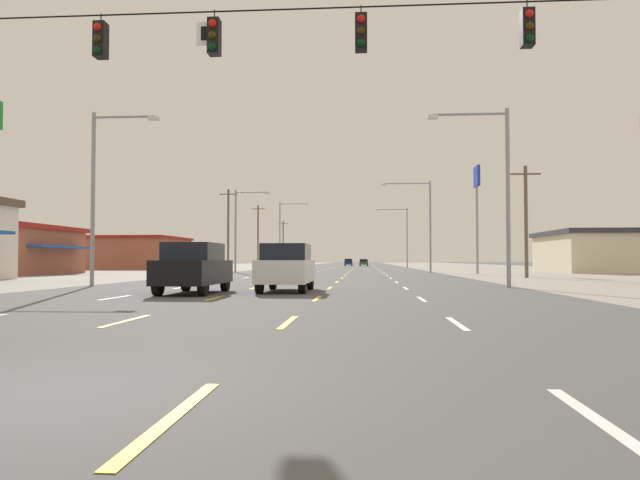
# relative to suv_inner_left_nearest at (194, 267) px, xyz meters

# --- Properties ---
(ground_plane) EXTENTS (572.00, 572.00, 0.00)m
(ground_plane) POSITION_rel_suv_inner_left_nearest_xyz_m (3.31, 48.67, -1.03)
(ground_plane) COLOR #4C4C4F
(lot_apron_left) EXTENTS (28.00, 440.00, 0.01)m
(lot_apron_left) POSITION_rel_suv_inner_left_nearest_xyz_m (-21.44, 48.67, -1.02)
(lot_apron_left) COLOR gray
(lot_apron_left) RESTS_ON ground
(lot_apron_right) EXTENTS (28.00, 440.00, 0.01)m
(lot_apron_right) POSITION_rel_suv_inner_left_nearest_xyz_m (28.06, 48.67, -1.02)
(lot_apron_right) COLOR gray
(lot_apron_right) RESTS_ON ground
(lane_markings) EXTENTS (10.64, 227.60, 0.01)m
(lane_markings) POSITION_rel_suv_inner_left_nearest_xyz_m (3.31, 87.17, -1.02)
(lane_markings) COLOR white
(lane_markings) RESTS_ON ground
(signal_span_wire) EXTENTS (26.77, 0.53, 8.99)m
(signal_span_wire) POSITION_rel_suv_inner_left_nearest_xyz_m (3.71, -8.03, 4.17)
(signal_span_wire) COLOR brown
(signal_span_wire) RESTS_ON ground
(suv_inner_left_nearest) EXTENTS (1.98, 4.90, 1.98)m
(suv_inner_left_nearest) POSITION_rel_suv_inner_left_nearest_xyz_m (0.00, 0.00, 0.00)
(suv_inner_left_nearest) COLOR black
(suv_inner_left_nearest) RESTS_ON ground
(suv_center_turn_near) EXTENTS (1.98, 4.90, 1.98)m
(suv_center_turn_near) POSITION_rel_suv_inner_left_nearest_xyz_m (3.42, 1.79, 0.00)
(suv_center_turn_near) COLOR white
(suv_center_turn_near) RESTS_ON ground
(suv_inner_left_mid) EXTENTS (1.98, 4.90, 1.98)m
(suv_inner_left_mid) POSITION_rel_suv_inner_left_nearest_xyz_m (-0.43, 43.96, 0.00)
(suv_inner_left_mid) COLOR white
(suv_inner_left_mid) RESTS_ON ground
(suv_far_left_midfar) EXTENTS (1.98, 4.90, 1.98)m
(suv_far_left_midfar) POSITION_rel_suv_inner_left_nearest_xyz_m (-3.70, 67.37, 0.00)
(suv_far_left_midfar) COLOR silver
(suv_far_left_midfar) RESTS_ON ground
(sedan_inner_right_far) EXTENTS (1.80, 4.50, 1.46)m
(sedan_inner_right_far) POSITION_rel_suv_inner_left_nearest_xyz_m (6.58, 100.33, -0.27)
(sedan_inner_right_far) COLOR #235B2D
(sedan_inner_right_far) RESTS_ON ground
(hatchback_center_turn_farther) EXTENTS (1.72, 3.90, 1.54)m
(hatchback_center_turn_farther) POSITION_rel_suv_inner_left_nearest_xyz_m (3.26, 106.14, -0.24)
(hatchback_center_turn_farther) COLOR navy
(hatchback_center_turn_farther) RESTS_ON ground
(storefront_left_row_2) EXTENTS (11.51, 14.38, 4.60)m
(storefront_left_row_2) POSITION_rel_suv_inner_left_nearest_xyz_m (-25.49, 59.92, 1.29)
(storefront_left_row_2) COLOR #A35642
(storefront_left_row_2) RESTS_ON ground
(storefront_right_row_1) EXTENTS (13.66, 13.73, 4.38)m
(storefront_right_row_1) POSITION_rel_suv_inner_left_nearest_xyz_m (32.98, 41.90, 1.18)
(storefront_right_row_1) COLOR beige
(storefront_right_row_1) RESTS_ON ground
(pole_sign_right_row_1) EXTENTS (0.24, 2.11, 10.10)m
(pole_sign_right_row_1) POSITION_rel_suv_inner_left_nearest_xyz_m (17.22, 33.31, 6.66)
(pole_sign_right_row_1) COLOR gray
(pole_sign_right_row_1) RESTS_ON ground
(streetlight_left_row_0) EXTENTS (3.43, 0.26, 8.70)m
(streetlight_left_row_0) POSITION_rel_suv_inner_left_nearest_xyz_m (-6.50, 5.71, 3.99)
(streetlight_left_row_0) COLOR gray
(streetlight_left_row_0) RESTS_ON ground
(streetlight_right_row_0) EXTENTS (3.86, 0.26, 8.52)m
(streetlight_right_row_0) POSITION_rel_suv_inner_left_nearest_xyz_m (13.04, 5.71, 3.95)
(streetlight_right_row_0) COLOR gray
(streetlight_right_row_0) RESTS_ON ground
(streetlight_left_row_1) EXTENTS (3.72, 0.26, 8.68)m
(streetlight_left_row_1) POSITION_rel_suv_inner_left_nearest_xyz_m (-6.45, 38.43, 4.02)
(streetlight_left_row_1) COLOR gray
(streetlight_left_row_1) RESTS_ON ground
(streetlight_right_row_1) EXTENTS (5.08, 0.26, 9.45)m
(streetlight_right_row_1) POSITION_rel_suv_inner_left_nearest_xyz_m (12.87, 38.43, 4.57)
(streetlight_right_row_1) COLOR gray
(streetlight_right_row_1) RESTS_ON ground
(streetlight_left_row_2) EXTENTS (4.77, 0.26, 10.56)m
(streetlight_left_row_2) POSITION_rel_suv_inner_left_nearest_xyz_m (-6.36, 71.16, 5.12)
(streetlight_left_row_2) COLOR gray
(streetlight_left_row_2) RESTS_ON ground
(streetlight_right_row_2) EXTENTS (5.02, 0.26, 9.56)m
(streetlight_right_row_2) POSITION_rel_suv_inner_left_nearest_xyz_m (12.89, 71.16, 4.62)
(streetlight_right_row_2) COLOR gray
(streetlight_right_row_2) RESTS_ON ground
(utility_pole_right_row_0) EXTENTS (2.20, 0.26, 8.23)m
(utility_pole_right_row_0) POSITION_rel_suv_inner_left_nearest_xyz_m (18.52, 21.49, 3.28)
(utility_pole_right_row_0) COLOR brown
(utility_pole_right_row_0) RESTS_ON ground
(utility_pole_left_row_1) EXTENTS (2.20, 0.26, 9.91)m
(utility_pole_left_row_1) POSITION_rel_suv_inner_left_nearest_xyz_m (-9.80, 47.76, 4.12)
(utility_pole_left_row_1) COLOR brown
(utility_pole_left_row_1) RESTS_ON ground
(utility_pole_left_row_2) EXTENTS (2.20, 0.26, 10.34)m
(utility_pole_left_row_2) POSITION_rel_suv_inner_left_nearest_xyz_m (-10.82, 73.57, 4.34)
(utility_pole_left_row_2) COLOR brown
(utility_pole_left_row_2) RESTS_ON ground
(utility_pole_left_row_3) EXTENTS (2.20, 0.26, 9.98)m
(utility_pole_left_row_3) POSITION_rel_suv_inner_left_nearest_xyz_m (-11.33, 107.57, 4.16)
(utility_pole_left_row_3) COLOR brown
(utility_pole_left_row_3) RESTS_ON ground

